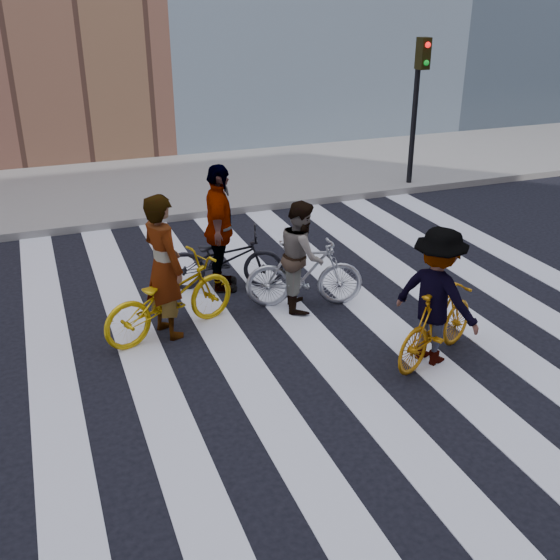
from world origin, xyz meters
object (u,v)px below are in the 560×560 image
bike_dark_rear (224,259)px  rider_rear (220,229)px  traffic_signal (418,88)px  rider_right (436,297)px  rider_mid (301,255)px  rider_left (164,266)px  bike_silver_mid (304,273)px  bike_yellow_left (170,298)px  bike_yellow_right (437,324)px

bike_dark_rear → rider_rear: (-0.05, -0.00, 0.50)m
traffic_signal → rider_rear: (-5.64, -3.72, -1.30)m
bike_dark_rear → rider_right: size_ratio=1.05×
rider_mid → rider_left: bearing=109.6°
rider_mid → bike_silver_mid: bearing=-73.7°
traffic_signal → rider_rear: traffic_signal is taller
bike_yellow_left → rider_left: 0.46m
bike_silver_mid → rider_rear: rider_rear is taller
bike_yellow_left → rider_left: size_ratio=1.01×
bike_dark_rear → rider_rear: rider_rear is taller
bike_silver_mid → rider_left: bearing=109.6°
bike_yellow_left → rider_right: rider_right is taller
traffic_signal → bike_dark_rear: (-5.59, -3.72, -1.80)m
bike_yellow_right → rider_right: rider_right is taller
rider_rear → rider_mid: bearing=-120.8°
traffic_signal → rider_right: traffic_signal is taller
bike_yellow_left → traffic_signal: bearing=-74.2°
bike_yellow_left → bike_silver_mid: bike_yellow_left is taller
rider_right → bike_dark_rear: bearing=6.0°
rider_right → rider_mid: bearing=0.2°
rider_mid → rider_right: (0.93, -1.98, 0.07)m
rider_left → rider_mid: size_ratio=1.22×
bike_silver_mid → rider_right: bearing=-139.7°
bike_dark_rear → rider_mid: bearing=-122.4°
rider_mid → rider_right: size_ratio=0.92×
bike_silver_mid → rider_left: (-2.03, -0.12, 0.46)m
bike_yellow_left → rider_mid: rider_mid is taller
traffic_signal → rider_mid: bearing=-135.0°
bike_yellow_right → rider_mid: size_ratio=1.02×
bike_yellow_right → rider_right: 0.38m
rider_mid → rider_right: 2.18m
rider_right → rider_rear: size_ratio=0.89×
bike_yellow_left → bike_silver_mid: 1.98m
bike_silver_mid → traffic_signal: bearing=-28.4°
bike_dark_rear → bike_silver_mid: bearing=-120.8°
rider_left → rider_right: 3.46m
bike_yellow_left → bike_silver_mid: (1.98, 0.12, -0.00)m
traffic_signal → rider_left: bearing=-144.2°
traffic_signal → rider_rear: bearing=-146.5°
bike_yellow_right → rider_left: 3.53m
rider_left → traffic_signal: bearing=-74.4°
rider_right → rider_rear: (-1.83, 2.98, 0.11)m
traffic_signal → bike_silver_mid: 6.88m
bike_silver_mid → bike_dark_rear: size_ratio=0.93×
bike_yellow_right → rider_mid: (-0.98, 1.98, 0.31)m
rider_mid → rider_right: rider_right is taller
bike_yellow_left → rider_rear: 1.58m
traffic_signal → rider_right: (-3.80, -6.70, -1.41)m
traffic_signal → rider_left: traffic_signal is taller
bike_yellow_right → rider_left: size_ratio=0.84×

